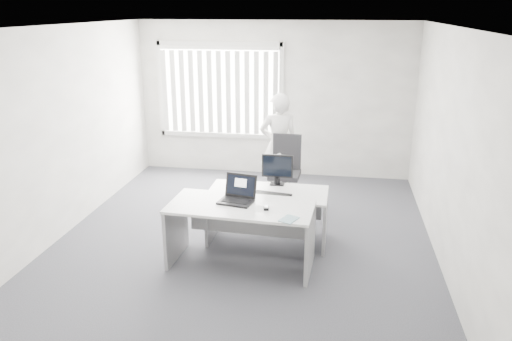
% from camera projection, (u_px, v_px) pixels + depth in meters
% --- Properties ---
extents(ground, '(6.00, 6.00, 0.00)m').
position_uv_depth(ground, '(243.00, 242.00, 6.72)').
color(ground, '#5B5B63').
rests_on(ground, ground).
extents(wall_back, '(5.00, 0.02, 2.80)m').
position_uv_depth(wall_back, '(274.00, 100.00, 9.09)').
color(wall_back, white).
rests_on(wall_back, ground).
extents(wall_front, '(5.00, 0.02, 2.80)m').
position_uv_depth(wall_front, '(160.00, 251.00, 3.47)').
color(wall_front, white).
rests_on(wall_front, ground).
extents(wall_left, '(0.02, 6.00, 2.80)m').
position_uv_depth(wall_left, '(59.00, 134.00, 6.68)').
color(wall_left, white).
rests_on(wall_left, ground).
extents(wall_right, '(0.02, 6.00, 2.80)m').
position_uv_depth(wall_right, '(450.00, 151.00, 5.89)').
color(wall_right, white).
rests_on(wall_right, ground).
extents(ceiling, '(5.00, 6.00, 0.02)m').
position_uv_depth(ceiling, '(241.00, 26.00, 5.85)').
color(ceiling, silver).
rests_on(ceiling, wall_back).
extents(window, '(2.32, 0.06, 1.76)m').
position_uv_depth(window, '(220.00, 91.00, 9.17)').
color(window, silver).
rests_on(window, wall_back).
extents(blinds, '(2.20, 0.10, 1.50)m').
position_uv_depth(blinds, '(219.00, 93.00, 9.12)').
color(blinds, silver).
rests_on(blinds, wall_back).
extents(desk_near, '(1.76, 0.89, 0.78)m').
position_uv_depth(desk_near, '(241.00, 222.00, 5.98)').
color(desk_near, white).
rests_on(desk_near, ground).
extents(desk_far, '(1.57, 0.74, 0.71)m').
position_uv_depth(desk_far, '(268.00, 205.00, 6.61)').
color(desk_far, white).
rests_on(desk_far, ground).
extents(office_chair, '(0.65, 0.65, 1.09)m').
position_uv_depth(office_chair, '(285.00, 182.00, 8.02)').
color(office_chair, black).
rests_on(office_chair, ground).
extents(person, '(0.72, 0.57, 1.72)m').
position_uv_depth(person, '(279.00, 145.00, 8.16)').
color(person, white).
rests_on(person, ground).
extents(laptop, '(0.46, 0.42, 0.31)m').
position_uv_depth(laptop, '(236.00, 191.00, 5.93)').
color(laptop, black).
rests_on(laptop, desk_near).
extents(paper_sheet, '(0.29, 0.21, 0.00)m').
position_uv_depth(paper_sheet, '(267.00, 209.00, 5.78)').
color(paper_sheet, silver).
rests_on(paper_sheet, desk_near).
extents(mouse, '(0.07, 0.11, 0.04)m').
position_uv_depth(mouse, '(266.00, 208.00, 5.77)').
color(mouse, '#B9B9BB').
rests_on(mouse, paper_sheet).
extents(booklet, '(0.23, 0.26, 0.01)m').
position_uv_depth(booklet, '(289.00, 219.00, 5.50)').
color(booklet, silver).
rests_on(booklet, desk_near).
extents(keyboard, '(0.50, 0.24, 0.02)m').
position_uv_depth(keyboard, '(273.00, 195.00, 6.40)').
color(keyboard, black).
rests_on(keyboard, desk_far).
extents(monitor, '(0.42, 0.13, 0.42)m').
position_uv_depth(monitor, '(277.00, 170.00, 6.73)').
color(monitor, black).
rests_on(monitor, desk_far).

